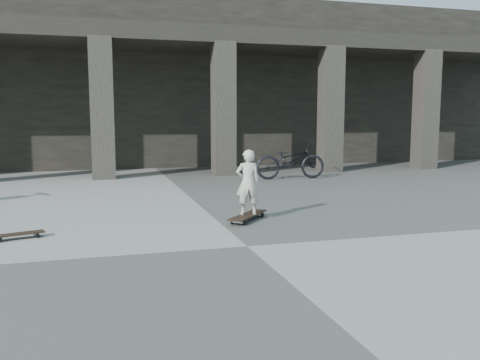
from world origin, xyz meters
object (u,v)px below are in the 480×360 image
object	(u,v)px
child	(248,182)
bicycle	(290,160)
longboard	(248,216)
skateboard_spare	(18,235)

from	to	relation	value
child	bicycle	bearing A→B (deg)	-109.83
longboard	skateboard_spare	distance (m)	3.66
child	bicycle	size ratio (longest dim) A/B	0.55
longboard	child	size ratio (longest dim) A/B	0.88
longboard	bicycle	distance (m)	6.04
longboard	child	distance (m)	0.59
longboard	child	bearing A→B (deg)	67.78
child	skateboard_spare	bearing A→B (deg)	14.00
skateboard_spare	bicycle	size ratio (longest dim) A/B	0.37
skateboard_spare	child	distance (m)	3.71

